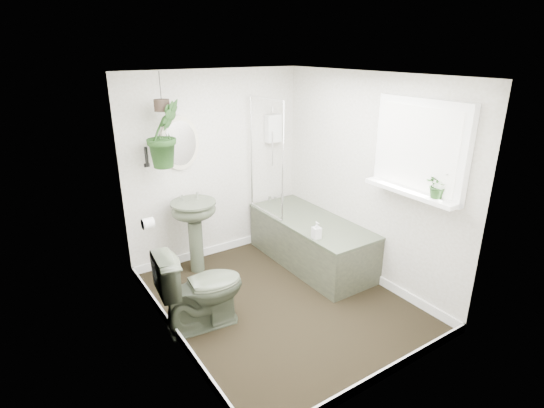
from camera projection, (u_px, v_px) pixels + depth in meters
floor at (280, 301)px, 4.50m from camera, size 2.30×2.80×0.02m
ceiling at (281, 74)px, 3.69m from camera, size 2.30×2.80×0.02m
wall_back at (216, 166)px, 5.20m from camera, size 2.30×0.02×2.30m
wall_front at (393, 255)px, 2.99m from camera, size 2.30×0.02×2.30m
wall_left at (165, 225)px, 3.50m from camera, size 0.02×2.80×2.30m
wall_right at (367, 179)px, 4.69m from camera, size 0.02×2.80×2.30m
skirting at (280, 297)px, 4.48m from camera, size 2.30×2.80×0.10m
bathtub at (311, 241)px, 5.20m from camera, size 0.72×1.72×0.58m
bath_screen at (266, 158)px, 5.07m from camera, size 0.04×0.72×1.40m
shower_box at (273, 128)px, 5.42m from camera, size 0.20×0.10×0.35m
oval_mirror at (180, 143)px, 4.81m from camera, size 0.46×0.03×0.62m
wall_sconce at (146, 157)px, 4.64m from camera, size 0.04×0.04×0.22m
toilet_roll_holder at (148, 223)px, 4.16m from camera, size 0.11×0.11×0.11m
window_recess at (420, 148)px, 3.93m from camera, size 0.08×1.00×0.90m
window_sill at (410, 192)px, 4.05m from camera, size 0.18×1.00×0.04m
window_blinds at (417, 148)px, 3.91m from camera, size 0.01×0.86×0.76m
toilet at (201, 288)px, 3.97m from camera, size 0.84×0.54×0.81m
pedestal_sink at (196, 236)px, 4.97m from camera, size 0.54×0.47×0.88m
sill_plant at (438, 185)px, 3.79m from camera, size 0.24×0.21×0.24m
hanging_plant at (164, 134)px, 4.45m from camera, size 0.45×0.39×0.71m
soap_bottle at (317, 230)px, 4.56m from camera, size 0.09×0.10×0.19m
hanging_pot at (162, 105)px, 4.35m from camera, size 0.16×0.16×0.12m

